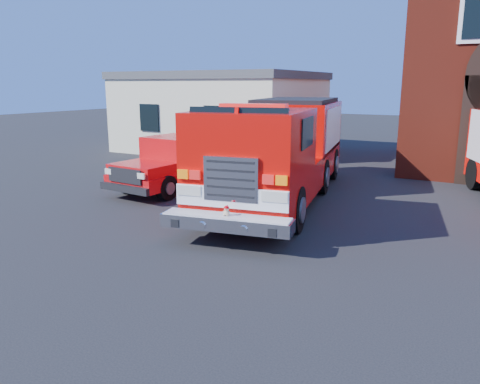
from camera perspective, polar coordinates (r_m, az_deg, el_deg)
The scene contains 4 objects.
ground at distance 11.96m, azimuth 2.79°, elevation -4.95°, with size 100.00×100.00×0.00m, color black.
side_building at distance 27.15m, azimuth -2.17°, elevation 9.84°, with size 10.20×8.20×4.35m.
fire_engine at distance 15.27m, azimuth 5.00°, elevation 5.33°, with size 4.76×10.75×3.20m.
pickup_truck at distance 17.19m, azimuth -7.07°, elevation 3.54°, with size 2.49×5.89×1.88m.
Camera 1 is at (4.99, -10.23, 3.67)m, focal length 35.00 mm.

